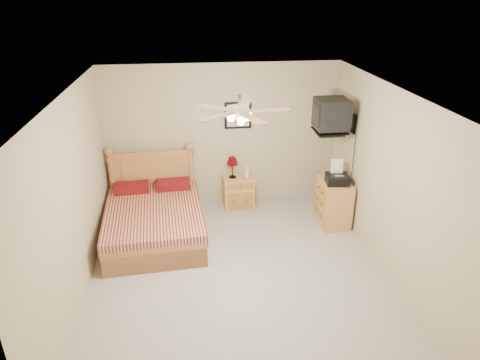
{
  "coord_description": "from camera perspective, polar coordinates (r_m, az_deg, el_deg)",
  "views": [
    {
      "loc": [
        -0.57,
        -4.78,
        3.62
      ],
      "look_at": [
        0.14,
        0.9,
        1.02
      ],
      "focal_mm": 32.0,
      "sensor_mm": 36.0,
      "label": 1
    }
  ],
  "objects": [
    {
      "name": "nightstand",
      "position": [
        7.61,
        -0.24,
        -1.59
      ],
      "size": [
        0.54,
        0.42,
        0.57
      ],
      "primitive_type": "cube",
      "rotation": [
        0.0,
        0.0,
        0.05
      ],
      "color": "tan",
      "rests_on": "ground"
    },
    {
      "name": "table_lamp",
      "position": [
        7.42,
        -1.02,
        1.71
      ],
      "size": [
        0.26,
        0.26,
        0.38
      ],
      "primitive_type": null,
      "rotation": [
        0.0,
        0.0,
        -0.3
      ],
      "color": "#53020B",
      "rests_on": "nightstand"
    },
    {
      "name": "wall_right",
      "position": [
        5.92,
        19.28,
        -0.62
      ],
      "size": [
        0.04,
        4.5,
        2.5
      ],
      "primitive_type": "cube",
      "color": "tan",
      "rests_on": "ground"
    },
    {
      "name": "fax_machine",
      "position": [
        6.91,
        12.91,
        0.96
      ],
      "size": [
        0.39,
        0.4,
        0.36
      ],
      "primitive_type": null,
      "rotation": [
        0.0,
        0.0,
        -0.12
      ],
      "color": "black",
      "rests_on": "dresser"
    },
    {
      "name": "ceiling",
      "position": [
        4.95,
        -0.34,
        11.33
      ],
      "size": [
        4.0,
        4.5,
        0.04
      ],
      "primitive_type": "cube",
      "color": "white",
      "rests_on": "ground"
    },
    {
      "name": "magazine_lower",
      "position": [
        7.24,
        11.66,
        0.7
      ],
      "size": [
        0.21,
        0.28,
        0.03
      ],
      "primitive_type": "imported",
      "rotation": [
        0.0,
        0.0,
        0.04
      ],
      "color": "#BCAD98",
      "rests_on": "dresser"
    },
    {
      "name": "lotion_bottle",
      "position": [
        7.46,
        0.91,
        1.22
      ],
      "size": [
        0.1,
        0.11,
        0.23
      ],
      "primitive_type": "imported",
      "rotation": [
        0.0,
        0.0,
        -0.19
      ],
      "color": "silver",
      "rests_on": "nightstand"
    },
    {
      "name": "framed_picture",
      "position": [
        7.34,
        -0.28,
        8.62
      ],
      "size": [
        0.46,
        0.04,
        0.46
      ],
      "primitive_type": "cube",
      "color": "black",
      "rests_on": "wall_back"
    },
    {
      "name": "floor",
      "position": [
        6.03,
        -0.28,
        -12.5
      ],
      "size": [
        4.5,
        4.5,
        0.0
      ],
      "primitive_type": "plane",
      "color": "gray",
      "rests_on": "ground"
    },
    {
      "name": "ceiling_fan",
      "position": [
        4.79,
        -0.05,
        9.15
      ],
      "size": [
        1.14,
        1.14,
        0.28
      ],
      "primitive_type": null,
      "color": "silver",
      "rests_on": "ceiling"
    },
    {
      "name": "bed",
      "position": [
        6.66,
        -11.56,
        -3.01
      ],
      "size": [
        1.55,
        1.97,
        1.22
      ],
      "primitive_type": null,
      "rotation": [
        0.0,
        0.0,
        0.06
      ],
      "color": "#9D5F38",
      "rests_on": "ground"
    },
    {
      "name": "dresser",
      "position": [
        7.2,
        12.35,
        -2.94
      ],
      "size": [
        0.45,
        0.64,
        0.76
      ],
      "primitive_type": "cube",
      "rotation": [
        0.0,
        0.0,
        0.01
      ],
      "color": "#BB8139",
      "rests_on": "ground"
    },
    {
      "name": "wall_back",
      "position": [
        7.44,
        -2.37,
        5.84
      ],
      "size": [
        4.0,
        0.04,
        2.5
      ],
      "primitive_type": "cube",
      "color": "tan",
      "rests_on": "ground"
    },
    {
      "name": "wall_left",
      "position": [
        5.53,
        -21.38,
        -2.78
      ],
      "size": [
        0.04,
        4.5,
        2.5
      ],
      "primitive_type": "cube",
      "color": "tan",
      "rests_on": "ground"
    },
    {
      "name": "magazine_upper",
      "position": [
        7.25,
        11.76,
        0.93
      ],
      "size": [
        0.27,
        0.31,
        0.02
      ],
      "primitive_type": "imported",
      "rotation": [
        0.0,
        0.0,
        0.39
      ],
      "color": "tan",
      "rests_on": "magazine_lower"
    },
    {
      "name": "wall_tv",
      "position": [
        6.79,
        13.27,
        8.32
      ],
      "size": [
        0.56,
        0.46,
        0.58
      ],
      "primitive_type": null,
      "color": "black",
      "rests_on": "wall_right"
    },
    {
      "name": "wall_front",
      "position": [
        3.52,
        4.27,
        -18.07
      ],
      "size": [
        4.0,
        0.04,
        2.5
      ],
      "primitive_type": "cube",
      "color": "tan",
      "rests_on": "ground"
    }
  ]
}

